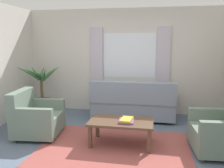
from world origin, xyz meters
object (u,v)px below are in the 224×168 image
object	(u,v)px
armchair_left	(35,118)
coffee_table	(121,124)
couch	(133,104)
book_stack_on_table	(126,120)
armchair_right	(222,132)
potted_plant	(42,93)

from	to	relation	value
armchair_left	coffee_table	size ratio (longest dim) A/B	0.83
couch	book_stack_on_table	size ratio (longest dim) A/B	5.95
couch	armchair_right	size ratio (longest dim) A/B	2.10
couch	coffee_table	xyz separation A→B (m)	(-0.07, -1.44, 0.01)
armchair_left	potted_plant	xyz separation A→B (m)	(-0.60, 1.45, 0.15)
couch	potted_plant	size ratio (longest dim) A/B	1.50
armchair_right	book_stack_on_table	size ratio (longest dim) A/B	2.83
couch	book_stack_on_table	bearing A→B (deg)	90.95
couch	coffee_table	bearing A→B (deg)	87.22
book_stack_on_table	potted_plant	distance (m)	2.86
armchair_left	potted_plant	size ratio (longest dim) A/B	0.72
couch	potted_plant	world-z (taller)	potted_plant
couch	armchair_right	xyz separation A→B (m)	(1.58, -1.45, -0.01)
armchair_left	armchair_right	distance (m)	3.32
coffee_table	book_stack_on_table	world-z (taller)	book_stack_on_table
armchair_left	book_stack_on_table	bearing A→B (deg)	-100.57
couch	armchair_left	bearing A→B (deg)	37.16
armchair_right	coffee_table	xyz separation A→B (m)	(-1.65, 0.01, 0.03)
armchair_left	coffee_table	xyz separation A→B (m)	(1.67, -0.12, 0.03)
armchair_left	coffee_table	bearing A→B (deg)	-99.50
book_stack_on_table	potted_plant	xyz separation A→B (m)	(-2.37, 1.61, 0.04)
book_stack_on_table	armchair_right	bearing A→B (deg)	1.16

